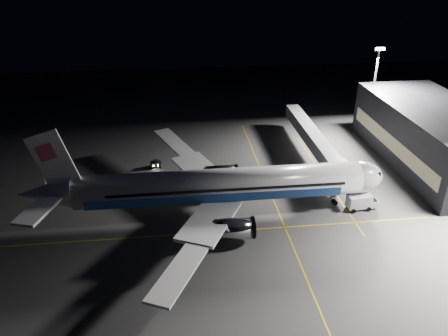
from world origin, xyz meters
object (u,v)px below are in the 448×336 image
object	(u,v)px
safety_cone_a	(240,175)
safety_cone_c	(177,184)
airliner	(214,186)
floodlight_mast_north	(374,83)
baggage_tug	(156,164)
jet_bridge	(315,140)
service_truck	(362,201)
safety_cone_b	(234,177)

from	to	relation	value
safety_cone_a	safety_cone_c	bearing A→B (deg)	-171.29
airliner	safety_cone_a	distance (m)	14.56
airliner	safety_cone_c	world-z (taller)	airliner
airliner	floodlight_mast_north	xyz separation A→B (m)	(41.08, 31.99, 7.21)
safety_cone_a	safety_cone_c	distance (m)	12.64
baggage_tug	safety_cone_a	bearing A→B (deg)	-20.76
jet_bridge	safety_cone_c	xyz separation A→B (m)	(-29.23, -7.79, -4.25)
airliner	safety_cone_a	xyz separation A→B (m)	(6.34, 12.18, -4.84)
airliner	baggage_tug	xyz separation A→B (m)	(-10.45, 18.52, -4.42)
airliner	jet_bridge	bearing A→B (deg)	38.04
floodlight_mast_north	airliner	bearing A→B (deg)	-142.09
jet_bridge	safety_cone_c	world-z (taller)	jet_bridge
service_truck	safety_cone_b	size ratio (longest dim) A/B	9.94
jet_bridge	safety_cone_a	distance (m)	18.24
jet_bridge	safety_cone_b	xyz separation A→B (m)	(-18.11, -6.40, -4.30)
baggage_tug	safety_cone_a	size ratio (longest dim) A/B	3.37
airliner	safety_cone_a	size ratio (longest dim) A/B	94.13
safety_cone_a	safety_cone_c	xyz separation A→B (m)	(-12.49, -1.91, 0.01)
safety_cone_c	service_truck	bearing A→B (deg)	-21.02
service_truck	jet_bridge	bearing A→B (deg)	91.80
floodlight_mast_north	baggage_tug	world-z (taller)	floodlight_mast_north
service_truck	safety_cone_c	distance (m)	34.09
jet_bridge	safety_cone_b	distance (m)	19.68
safety_cone_a	safety_cone_b	distance (m)	1.47
floodlight_mast_north	safety_cone_a	distance (m)	41.76
floodlight_mast_north	safety_cone_c	size ratio (longest dim) A/B	30.90
baggage_tug	safety_cone_a	xyz separation A→B (m)	(16.79, -6.33, -0.41)
safety_cone_c	safety_cone_b	bearing A→B (deg)	7.09
service_truck	safety_cone_a	size ratio (longest dim) A/B	8.49
floodlight_mast_north	safety_cone_b	size ratio (longest dim) A/B	37.13
service_truck	safety_cone_b	world-z (taller)	service_truck
jet_bridge	baggage_tug	xyz separation A→B (m)	(-33.53, 0.46, -3.84)
airliner	floodlight_mast_north	size ratio (longest dim) A/B	2.97
airliner	service_truck	xyz separation A→B (m)	(25.65, -1.95, -3.70)
floodlight_mast_north	safety_cone_a	bearing A→B (deg)	-150.31
airliner	safety_cone_b	distance (m)	13.58
baggage_tug	safety_cone_c	world-z (taller)	baggage_tug
safety_cone_b	safety_cone_c	size ratio (longest dim) A/B	0.83
baggage_tug	service_truck	bearing A→B (deg)	-29.64
jet_bridge	floodlight_mast_north	size ratio (longest dim) A/B	1.66
floodlight_mast_north	baggage_tug	bearing A→B (deg)	-165.35
baggage_tug	safety_cone_c	distance (m)	9.31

